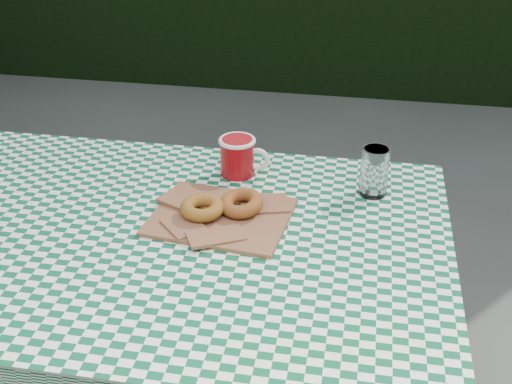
# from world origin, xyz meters

# --- Properties ---
(table) EXTENTS (1.23, 0.83, 0.75)m
(table) POSITION_xyz_m (-0.12, 0.06, 0.38)
(table) COLOR #54391D
(table) RESTS_ON ground
(tablecloth) EXTENTS (1.25, 0.85, 0.01)m
(tablecloth) POSITION_xyz_m (-0.12, 0.06, 0.75)
(tablecloth) COLOR #0C4F32
(tablecloth) RESTS_ON table
(paper_bag) EXTENTS (0.32, 0.27, 0.02)m
(paper_bag) POSITION_xyz_m (-0.00, 0.14, 0.76)
(paper_bag) COLOR brown
(paper_bag) RESTS_ON tablecloth
(bagel_front) EXTENTS (0.13, 0.13, 0.03)m
(bagel_front) POSITION_xyz_m (-0.04, 0.13, 0.79)
(bagel_front) COLOR #935D1E
(bagel_front) RESTS_ON paper_bag
(bagel_back) EXTENTS (0.14, 0.14, 0.03)m
(bagel_back) POSITION_xyz_m (0.04, 0.16, 0.79)
(bagel_back) COLOR brown
(bagel_back) RESTS_ON paper_bag
(coffee_mug) EXTENTS (0.19, 0.19, 0.10)m
(coffee_mug) POSITION_xyz_m (-0.01, 0.35, 0.80)
(coffee_mug) COLOR #990910
(coffee_mug) RESTS_ON tablecloth
(drinking_glass) EXTENTS (0.07, 0.07, 0.12)m
(drinking_glass) POSITION_xyz_m (0.33, 0.31, 0.82)
(drinking_glass) COLOR silver
(drinking_glass) RESTS_ON tablecloth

